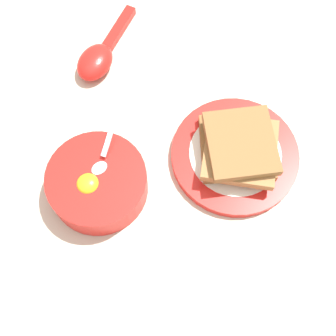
{
  "coord_description": "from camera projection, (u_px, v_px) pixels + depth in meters",
  "views": [
    {
      "loc": [
        -0.22,
        -0.19,
        0.63
      ],
      "look_at": [
        -0.05,
        0.01,
        0.02
      ],
      "focal_mm": 50.0,
      "sensor_mm": 36.0,
      "label": 1
    }
  ],
  "objects": [
    {
      "name": "ground_plane",
      "position": [
        197.0,
        154.0,
        0.7
      ],
      "size": [
        3.0,
        3.0,
        0.0
      ],
      "primitive_type": "plane",
      "color": "beige"
    },
    {
      "name": "egg_bowl",
      "position": [
        97.0,
        183.0,
        0.65
      ],
      "size": [
        0.14,
        0.14,
        0.08
      ],
      "color": "red",
      "rests_on": "ground_plane"
    },
    {
      "name": "toast_plate",
      "position": [
        235.0,
        155.0,
        0.69
      ],
      "size": [
        0.19,
        0.19,
        0.02
      ],
      "color": "red",
      "rests_on": "ground_plane"
    },
    {
      "name": "toast_sandwich",
      "position": [
        239.0,
        147.0,
        0.66
      ],
      "size": [
        0.15,
        0.15,
        0.04
      ],
      "color": "brown",
      "rests_on": "toast_plate"
    },
    {
      "name": "soup_spoon",
      "position": [
        99.0,
        57.0,
        0.75
      ],
      "size": [
        0.16,
        0.1,
        0.03
      ],
      "color": "red",
      "rests_on": "ground_plane"
    }
  ]
}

